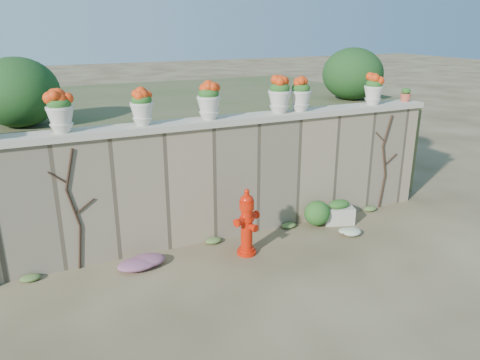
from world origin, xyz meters
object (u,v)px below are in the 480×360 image
fire_hydrant (247,222)px  terracotta_pot (406,95)px  planter_box (339,212)px  urn_pot_0 (60,112)px

fire_hydrant → terracotta_pot: (3.95, 0.88, 1.66)m
fire_hydrant → planter_box: fire_hydrant is taller
planter_box → terracotta_pot: (1.84, 0.51, 2.01)m
planter_box → terracotta_pot: terracotta_pot is taller
fire_hydrant → terracotta_pot: 4.37m
planter_box → urn_pot_0: urn_pot_0 is taller
planter_box → urn_pot_0: bearing=-167.2°
fire_hydrant → urn_pot_0: urn_pot_0 is taller
planter_box → terracotta_pot: 2.77m
fire_hydrant → planter_box: bearing=-12.1°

